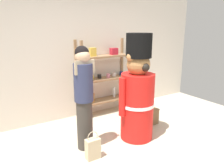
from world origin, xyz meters
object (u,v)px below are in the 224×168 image
(merchandise_shelf, at_px, (104,77))
(display_crate, at_px, (147,115))
(person_shopper, at_px, (84,95))
(shopping_bag, at_px, (93,148))
(teddy_bear_guard, at_px, (138,94))

(merchandise_shelf, xyz_separation_m, display_crate, (0.45, -0.94, -0.66))
(person_shopper, xyz_separation_m, shopping_bag, (-0.04, -0.34, -0.71))
(teddy_bear_guard, relative_size, display_crate, 5.31)
(person_shopper, distance_m, display_crate, 1.62)
(teddy_bear_guard, relative_size, person_shopper, 1.10)
(merchandise_shelf, relative_size, teddy_bear_guard, 0.91)
(merchandise_shelf, height_order, person_shopper, merchandise_shelf)
(merchandise_shelf, xyz_separation_m, shopping_bag, (-1.04, -1.46, -0.66))
(display_crate, bearing_deg, shopping_bag, -160.77)
(merchandise_shelf, xyz_separation_m, teddy_bear_guard, (-0.11, -1.29, -0.03))
(teddy_bear_guard, distance_m, person_shopper, 0.91)
(merchandise_shelf, distance_m, display_crate, 1.23)
(shopping_bag, bearing_deg, teddy_bear_guard, 10.22)
(shopping_bag, bearing_deg, display_crate, 19.23)
(shopping_bag, bearing_deg, merchandise_shelf, 54.41)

